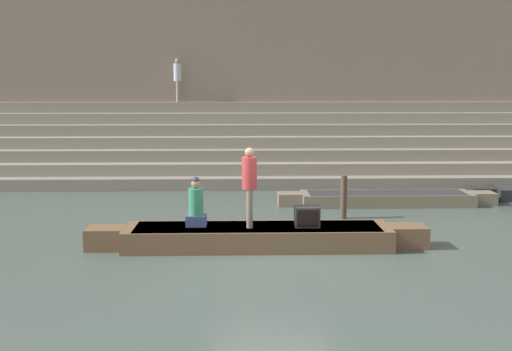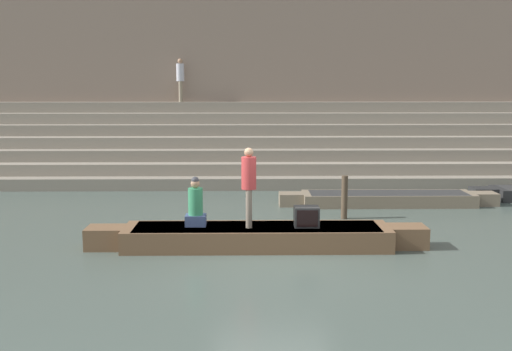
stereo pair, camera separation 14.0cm
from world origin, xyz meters
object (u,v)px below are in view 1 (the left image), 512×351
(rowboat_main, at_px, (257,236))
(person_on_steps, at_px, (178,77))
(person_rowing, at_px, (196,206))
(person_standing, at_px, (249,181))
(mooring_post, at_px, (344,197))
(moored_boat_shore, at_px, (386,198))
(tv_set, at_px, (307,216))

(rowboat_main, relative_size, person_on_steps, 4.39)
(person_on_steps, bearing_deg, person_rowing, 98.98)
(person_standing, relative_size, person_on_steps, 1.02)
(person_on_steps, bearing_deg, mooring_post, 123.28)
(moored_boat_shore, bearing_deg, mooring_post, -129.98)
(rowboat_main, height_order, person_on_steps, person_on_steps)
(rowboat_main, height_order, tv_set, tv_set)
(mooring_post, relative_size, person_on_steps, 0.68)
(person_standing, relative_size, moored_boat_shore, 0.27)
(rowboat_main, relative_size, person_rowing, 6.81)
(moored_boat_shore, bearing_deg, rowboat_main, -129.03)
(person_standing, bearing_deg, person_rowing, 165.30)
(tv_set, bearing_deg, person_rowing, 179.80)
(tv_set, distance_m, mooring_post, 2.99)
(person_rowing, xyz_separation_m, tv_set, (2.33, -0.11, -0.21))
(moored_boat_shore, bearing_deg, person_on_steps, 137.78)
(moored_boat_shore, height_order, person_on_steps, person_on_steps)
(rowboat_main, height_order, person_rowing, person_rowing)
(person_standing, bearing_deg, tv_set, -8.06)
(person_rowing, height_order, tv_set, person_rowing)
(person_rowing, relative_size, person_on_steps, 0.64)
(person_standing, xyz_separation_m, person_on_steps, (-2.56, 10.74, 2.25))
(person_standing, height_order, person_rowing, person_standing)
(rowboat_main, relative_size, person_standing, 4.29)
(rowboat_main, distance_m, mooring_post, 3.55)
(person_rowing, distance_m, mooring_post, 4.43)
(rowboat_main, xyz_separation_m, tv_set, (1.04, -0.02, 0.43))
(tv_set, bearing_deg, rowboat_main, -178.43)
(person_rowing, xyz_separation_m, moored_boat_shore, (5.09, 4.31, -0.69))
(person_standing, xyz_separation_m, moored_boat_shore, (3.97, 4.43, -1.23))
(rowboat_main, bearing_deg, mooring_post, 52.43)
(person_on_steps, bearing_deg, rowboat_main, 105.55)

